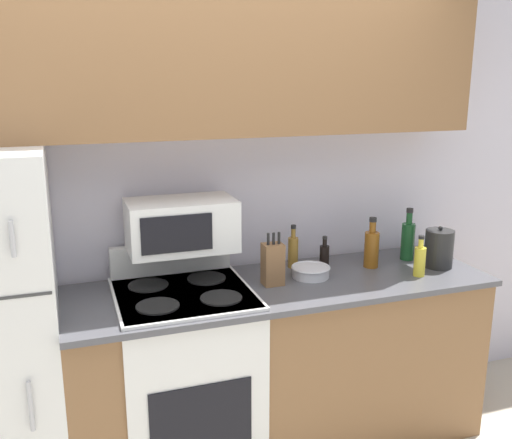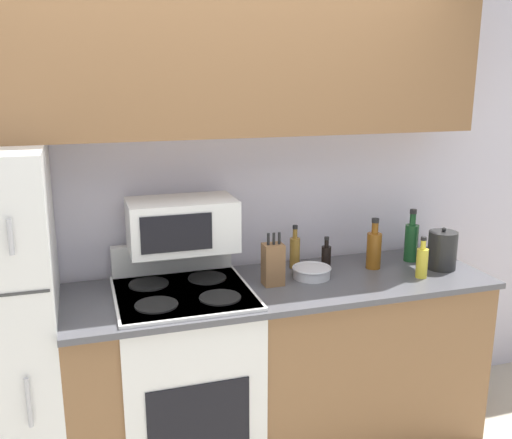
# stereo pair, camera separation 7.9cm
# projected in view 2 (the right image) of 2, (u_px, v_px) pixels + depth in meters

# --- Properties ---
(wall_back) EXTENTS (8.00, 0.05, 2.55)m
(wall_back) POSITION_uv_depth(u_px,v_px,m) (195.00, 207.00, 3.07)
(wall_back) COLOR silver
(wall_back) RESTS_ON ground_plane
(lower_cabinets) EXTENTS (2.17, 0.67, 0.94)m
(lower_cabinets) POSITION_uv_depth(u_px,v_px,m) (281.00, 365.00, 3.03)
(lower_cabinets) COLOR brown
(lower_cabinets) RESTS_ON ground_plane
(upper_cabinets) EXTENTS (2.90, 0.33, 0.74)m
(upper_cabinets) POSITION_uv_depth(u_px,v_px,m) (199.00, 58.00, 2.71)
(upper_cabinets) COLOR brown
(upper_cabinets) RESTS_ON refrigerator
(stove) EXTENTS (0.65, 0.65, 1.11)m
(stove) POSITION_uv_depth(u_px,v_px,m) (186.00, 377.00, 2.86)
(stove) COLOR white
(stove) RESTS_ON ground_plane
(microwave) EXTENTS (0.53, 0.31, 0.25)m
(microwave) POSITION_uv_depth(u_px,v_px,m) (182.00, 224.00, 2.83)
(microwave) COLOR white
(microwave) RESTS_ON stove
(knife_block) EXTENTS (0.10, 0.09, 0.27)m
(knife_block) POSITION_uv_depth(u_px,v_px,m) (273.00, 264.00, 2.85)
(knife_block) COLOR brown
(knife_block) RESTS_ON lower_cabinets
(bowl) EXTENTS (0.21, 0.21, 0.06)m
(bowl) POSITION_uv_depth(u_px,v_px,m) (312.00, 272.00, 2.97)
(bowl) COLOR silver
(bowl) RESTS_ON lower_cabinets
(bottle_soy_sauce) EXTENTS (0.05, 0.05, 0.18)m
(bottle_soy_sauce) POSITION_uv_depth(u_px,v_px,m) (326.00, 256.00, 3.10)
(bottle_soy_sauce) COLOR black
(bottle_soy_sauce) RESTS_ON lower_cabinets
(bottle_vinegar) EXTENTS (0.06, 0.06, 0.24)m
(bottle_vinegar) POSITION_uv_depth(u_px,v_px,m) (295.00, 251.00, 3.11)
(bottle_vinegar) COLOR olive
(bottle_vinegar) RESTS_ON lower_cabinets
(bottle_wine_green) EXTENTS (0.08, 0.08, 0.30)m
(bottle_wine_green) POSITION_uv_depth(u_px,v_px,m) (411.00, 241.00, 3.22)
(bottle_wine_green) COLOR #194C23
(bottle_wine_green) RESTS_ON lower_cabinets
(bottle_cooking_spray) EXTENTS (0.06, 0.06, 0.22)m
(bottle_cooking_spray) POSITION_uv_depth(u_px,v_px,m) (422.00, 262.00, 2.96)
(bottle_cooking_spray) COLOR gold
(bottle_cooking_spray) RESTS_ON lower_cabinets
(bottle_whiskey) EXTENTS (0.08, 0.08, 0.28)m
(bottle_whiskey) POSITION_uv_depth(u_px,v_px,m) (374.00, 249.00, 3.10)
(bottle_whiskey) COLOR brown
(bottle_whiskey) RESTS_ON lower_cabinets
(kettle) EXTENTS (0.15, 0.15, 0.23)m
(kettle) POSITION_uv_depth(u_px,v_px,m) (442.00, 250.00, 3.09)
(kettle) COLOR black
(kettle) RESTS_ON lower_cabinets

